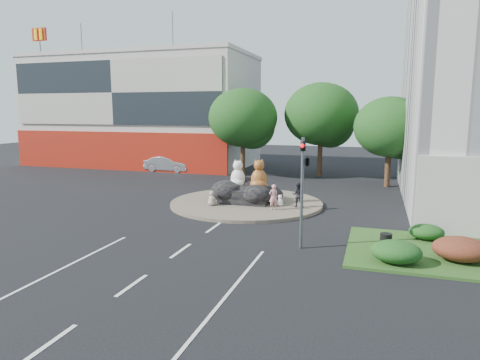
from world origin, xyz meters
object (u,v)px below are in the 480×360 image
object	(u,v)px
cat_tabby	(259,174)
cat_white	(238,174)
kitten_calico	(212,198)
pedestrian_dark	(298,195)
parked_car	(168,164)
kitten_white	(280,200)
litter_bin	(386,242)
pedestrian_pink	(273,197)

from	to	relation	value
cat_tabby	cat_white	bearing A→B (deg)	162.25
kitten_calico	pedestrian_dark	size ratio (longest dim) A/B	0.62
cat_white	parked_car	distance (m)	17.07
parked_car	kitten_white	bearing A→B (deg)	-132.87
cat_white	cat_tabby	size ratio (longest dim) A/B	0.94
kitten_white	litter_bin	world-z (taller)	kitten_white
kitten_calico	kitten_white	size ratio (longest dim) A/B	1.31
cat_tabby	kitten_calico	bearing A→B (deg)	-159.09
cat_white	kitten_white	bearing A→B (deg)	0.58
pedestrian_dark	parked_car	size ratio (longest dim) A/B	0.32
pedestrian_pink	litter_bin	size ratio (longest dim) A/B	2.14
kitten_white	cat_tabby	bearing A→B (deg)	132.93
kitten_white	pedestrian_pink	distance (m)	1.20
cat_tabby	parked_car	size ratio (longest dim) A/B	0.42
cat_white	pedestrian_dark	size ratio (longest dim) A/B	1.22
kitten_calico	pedestrian_pink	xyz separation A→B (m)	(3.99, 0.03, 0.29)
cat_tabby	litter_bin	bearing A→B (deg)	-54.11
cat_white	parked_car	xyz separation A→B (m)	(-11.57, 12.49, -1.25)
litter_bin	cat_white	bearing A→B (deg)	141.06
cat_white	cat_tabby	bearing A→B (deg)	6.23
cat_white	kitten_white	world-z (taller)	cat_white
cat_tabby	pedestrian_pink	xyz separation A→B (m)	(1.35, -1.61, -1.13)
kitten_white	litter_bin	bearing A→B (deg)	-76.61
cat_white	litter_bin	xyz separation A→B (m)	(9.26, -7.48, -1.56)
cat_white	pedestrian_dark	world-z (taller)	cat_white
kitten_white	cat_white	bearing A→B (deg)	138.32
cat_white	pedestrian_dark	bearing A→B (deg)	4.69
cat_tabby	pedestrian_dark	xyz separation A→B (m)	(2.65, -0.43, -1.13)
cat_white	pedestrian_pink	bearing A→B (deg)	-18.96
pedestrian_dark	litter_bin	world-z (taller)	pedestrian_dark
kitten_white	parked_car	world-z (taller)	parked_car
kitten_white	pedestrian_dark	distance (m)	1.21
cat_tabby	kitten_white	distance (m)	2.21
kitten_calico	kitten_white	distance (m)	4.31
cat_white	litter_bin	world-z (taller)	cat_white
pedestrian_dark	litter_bin	distance (m)	8.57
pedestrian_dark	parked_car	distance (m)	20.47
cat_tabby	litter_bin	distance (m)	10.77
cat_white	parked_car	bearing A→B (deg)	145.94
kitten_calico	parked_car	bearing A→B (deg)	154.29
cat_white	kitten_white	xyz separation A→B (m)	(3.02, -0.67, -1.47)
litter_bin	kitten_white	bearing A→B (deg)	132.51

